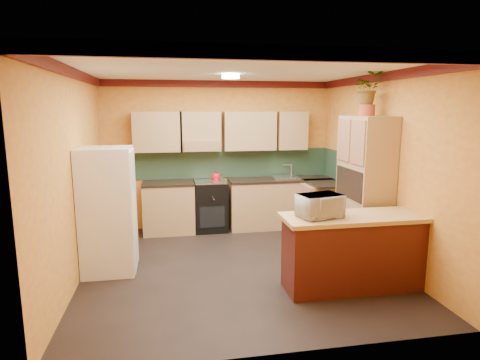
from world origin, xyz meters
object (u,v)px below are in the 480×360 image
object	(u,v)px
stove	(210,206)
fridge	(108,211)
microwave	(320,206)
breakfast_bar	(358,253)
base_cabinets_back	(244,205)
pantry	(364,189)

from	to	relation	value
stove	fridge	xyz separation A→B (m)	(-1.55, -1.64, 0.39)
microwave	breakfast_bar	bearing A→B (deg)	-13.77
breakfast_bar	microwave	xyz separation A→B (m)	(-0.52, 0.00, 0.63)
breakfast_bar	stove	bearing A→B (deg)	119.40
fridge	breakfast_bar	distance (m)	3.30
base_cabinets_back	microwave	xyz separation A→B (m)	(0.39, -2.73, 0.63)
fridge	breakfast_bar	world-z (taller)	fridge
fridge	breakfast_bar	xyz separation A→B (m)	(3.09, -1.09, -0.41)
stove	base_cabinets_back	bearing A→B (deg)	0.00
stove	microwave	size ratio (longest dim) A/B	1.83
stove	pantry	world-z (taller)	pantry
fridge	microwave	world-z (taller)	fridge
base_cabinets_back	stove	size ratio (longest dim) A/B	4.01
breakfast_bar	pantry	bearing A→B (deg)	60.32
base_cabinets_back	microwave	world-z (taller)	microwave
stove	pantry	distance (m)	2.81
microwave	pantry	bearing A→B (deg)	27.33
fridge	pantry	distance (m)	3.61
base_cabinets_back	fridge	size ratio (longest dim) A/B	2.15
breakfast_bar	microwave	bearing A→B (deg)	180.00
pantry	microwave	world-z (taller)	pantry
base_cabinets_back	microwave	bearing A→B (deg)	-81.76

